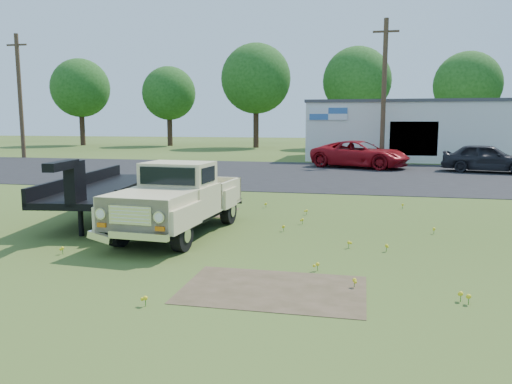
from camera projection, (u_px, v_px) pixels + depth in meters
ground at (232, 242)px, 11.43m from camera, size 140.00×140.00×0.00m
asphalt_lot at (306, 174)px, 25.95m from camera, size 90.00×14.00×0.02m
dirt_patch_a at (273, 290)px, 8.22m from camera, size 3.00×2.00×0.01m
dirt_patch_b at (199, 212)px, 15.24m from camera, size 2.20×1.60×0.01m
commercial_building at (409, 130)px, 35.99m from camera, size 14.20×8.20×4.15m
utility_pole_west at (20, 95)px, 36.67m from camera, size 1.60×0.30×9.00m
utility_pole_mid at (384, 91)px, 31.22m from camera, size 1.60×0.30×9.00m
treeline_a at (80, 88)px, 55.10m from camera, size 6.40×6.40×9.52m
treeline_b at (169, 93)px, 54.06m from camera, size 5.76×5.76×8.57m
treeline_c at (256, 79)px, 50.34m from camera, size 7.04×7.04×10.47m
treeline_d at (357, 81)px, 49.25m from camera, size 6.72×6.72×10.00m
treeline_e at (467, 85)px, 45.80m from camera, size 6.08×6.08×9.04m
vintage_pickup_truck at (179, 198)px, 12.12m from camera, size 2.23×5.01×1.78m
flatbed_trailer at (118, 184)px, 14.50m from camera, size 3.23×7.17×1.89m
red_pickup at (360, 155)px, 29.22m from camera, size 6.20×4.43×1.57m
dark_sedan at (487, 158)px, 26.56m from camera, size 4.79×2.85×1.53m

